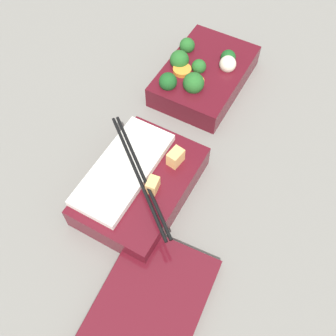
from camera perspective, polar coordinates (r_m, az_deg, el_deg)
ground_plane at (r=0.70m, az=1.09°, el=4.90°), size 3.00×3.00×0.00m
bento_tray_vegetable at (r=0.76m, az=5.11°, el=13.36°), size 0.21×0.14×0.07m
bento_tray_rice at (r=0.61m, az=-4.21°, el=-2.26°), size 0.21×0.19×0.07m
bento_lid at (r=0.56m, az=-2.98°, el=-19.80°), size 0.21×0.15×0.02m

